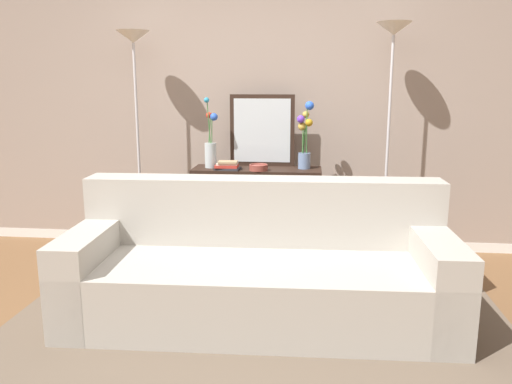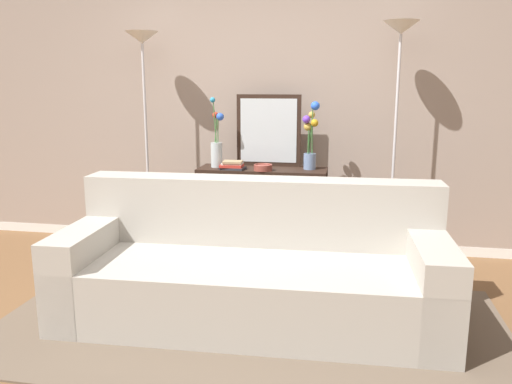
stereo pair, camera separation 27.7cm
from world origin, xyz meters
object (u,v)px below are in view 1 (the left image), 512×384
console_table (257,198)px  vase_tall_flowers (211,147)px  book_stack (227,166)px  floor_lamp_left (135,82)px  wall_mirror (262,131)px  couch (260,271)px  book_row_under_console (222,250)px  vase_short_flowers (305,139)px  fruit_bowl (259,167)px  floor_lamp_right (391,77)px

console_table → vase_tall_flowers: (-0.40, -0.00, 0.44)m
vase_tall_flowers → book_stack: size_ratio=2.71×
floor_lamp_left → vase_tall_flowers: 0.85m
floor_lamp_left → book_stack: 1.07m
console_table → floor_lamp_left: 1.44m
floor_lamp_left → wall_mirror: 1.16m
couch → book_row_under_console: (-0.46, 1.16, -0.25)m
vase_short_flowers → wall_mirror: bearing=163.8°
fruit_bowl → book_stack: (-0.27, 0.01, 0.01)m
console_table → book_row_under_console: bearing=180.0°
couch → wall_mirror: size_ratio=3.97×
floor_lamp_right → book_stack: bearing=-175.2°
floor_lamp_left → wall_mirror: bearing=7.0°
console_table → book_stack: (-0.24, -0.10, 0.29)m
wall_mirror → fruit_bowl: (-0.00, -0.25, -0.28)m
floor_lamp_left → book_stack: floor_lamp_left is taller
couch → floor_lamp_left: 2.08m
floor_lamp_left → fruit_bowl: (1.07, -0.12, -0.70)m
wall_mirror → book_row_under_console: wall_mirror is taller
floor_lamp_left → book_row_under_console: 1.65m
vase_short_flowers → floor_lamp_left: bearing=-179.1°
vase_short_flowers → book_row_under_console: 1.23m
floor_lamp_right → fruit_bowl: size_ratio=12.81×
floor_lamp_right → vase_short_flowers: bearing=178.1°
floor_lamp_left → floor_lamp_right: size_ratio=0.98×
vase_tall_flowers → vase_short_flowers: 0.81m
fruit_bowl → book_row_under_console: bearing=162.2°
vase_short_flowers → book_stack: 0.70m
floor_lamp_left → console_table: bearing=-0.8°
floor_lamp_left → fruit_bowl: 1.29m
floor_lamp_right → book_row_under_console: bearing=-179.4°
console_table → vase_short_flowers: bearing=5.2°
wall_mirror → vase_short_flowers: size_ratio=1.09×
console_table → book_row_under_console: (-0.31, 0.00, -0.49)m
floor_lamp_left → wall_mirror: size_ratio=3.14×
wall_mirror → fruit_bowl: size_ratio=4.00×
wall_mirror → book_stack: (-0.27, -0.24, -0.28)m
book_stack → floor_lamp_left: bearing=172.0°
wall_mirror → book_stack: bearing=-137.8°
fruit_bowl → book_row_under_console: size_ratio=0.59×
floor_lamp_left → vase_tall_flowers: size_ratio=3.25×
vase_tall_flowers → book_row_under_console: bearing=0.3°
floor_lamp_right → fruit_bowl: (-1.07, -0.12, -0.74)m
fruit_bowl → book_stack: book_stack is taller
console_table → floor_lamp_left: floor_lamp_left is taller
vase_tall_flowers → book_stack: (0.16, -0.10, -0.15)m
wall_mirror → vase_short_flowers: (0.38, -0.11, -0.06)m
book_row_under_console → couch: bearing=-68.6°
fruit_bowl → vase_short_flowers: bearing=21.0°
couch → wall_mirror: bearing=95.1°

